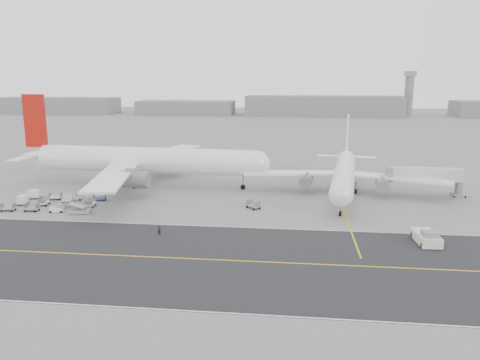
# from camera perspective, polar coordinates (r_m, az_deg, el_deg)

# --- Properties ---
(ground) EXTENTS (700.00, 700.00, 0.00)m
(ground) POSITION_cam_1_polar(r_m,az_deg,el_deg) (88.88, -6.43, -5.09)
(ground) COLOR gray
(ground) RESTS_ON ground
(taxiway) EXTENTS (220.00, 59.00, 0.03)m
(taxiway) POSITION_cam_1_polar(r_m,az_deg,el_deg) (71.29, -5.69, -9.54)
(taxiway) COLOR #2A2A2D
(taxiway) RESTS_ON ground
(horizon_buildings) EXTENTS (520.00, 28.00, 28.00)m
(horizon_buildings) POSITION_cam_1_polar(r_m,az_deg,el_deg) (343.76, 8.37, 7.78)
(horizon_buildings) COLOR gray
(horizon_buildings) RESTS_ON ground
(control_tower) EXTENTS (7.00, 7.00, 31.25)m
(control_tower) POSITION_cam_1_polar(r_m,az_deg,el_deg) (356.93, 19.90, 9.97)
(control_tower) COLOR gray
(control_tower) RESTS_ON ground
(airliner_a) EXTENTS (65.32, 64.45, 22.52)m
(airliner_a) POSITION_cam_1_polar(r_m,az_deg,el_deg) (119.35, -12.00, 2.41)
(airliner_a) COLOR white
(airliner_a) RESTS_ON ground
(airliner_b) EXTENTS (47.59, 48.39, 16.74)m
(airliner_b) POSITION_cam_1_polar(r_m,az_deg,el_deg) (111.75, 12.59, 0.85)
(airliner_b) COLOR white
(airliner_b) RESTS_ON ground
(pushback_tug) EXTENTS (3.62, 8.89, 2.52)m
(pushback_tug) POSITION_cam_1_polar(r_m,az_deg,el_deg) (82.67, 21.79, -6.52)
(pushback_tug) COLOR silver
(pushback_tug) RESTS_ON ground
(jet_bridge) EXTENTS (17.69, 3.61, 6.68)m
(jet_bridge) POSITION_cam_1_polar(r_m,az_deg,el_deg) (114.60, 21.65, 0.47)
(jet_bridge) COLOR gray
(jet_bridge) RESTS_ON ground
(gse_cluster) EXTENTS (25.14, 20.21, 2.10)m
(gse_cluster) POSITION_cam_1_polar(r_m,az_deg,el_deg) (106.76, -21.56, -2.92)
(gse_cluster) COLOR gray
(gse_cluster) RESTS_ON ground
(stray_dolly) EXTENTS (3.27, 3.33, 1.78)m
(stray_dolly) POSITION_cam_1_polar(r_m,az_deg,el_deg) (97.20, 1.63, -3.49)
(stray_dolly) COLOR silver
(stray_dolly) RESTS_ON ground
(ground_crew_a) EXTENTS (0.67, 0.45, 1.79)m
(ground_crew_a) POSITION_cam_1_polar(r_m,az_deg,el_deg) (81.97, -9.82, -6.05)
(ground_crew_a) COLOR black
(ground_crew_a) RESTS_ON ground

